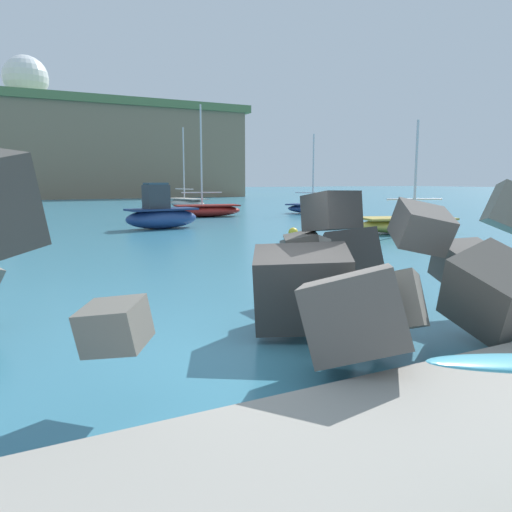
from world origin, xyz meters
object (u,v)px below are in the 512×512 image
Objects in this scene: boat_mid_centre at (317,208)px; mooring_buoy_inner at (293,232)px; boat_mid_right at (187,202)px; boat_far_left at (407,224)px; boat_near_left at (207,210)px; radar_dome at (26,81)px; boat_near_centre at (161,214)px.

mooring_buoy_inner is at bearing -128.05° from boat_mid_centre.
boat_far_left is at bearing -86.33° from boat_mid_right.
boat_mid_right is 26.65m from mooring_buoy_inner.
radar_dome reaches higher than boat_near_left.
boat_mid_right is at bearing 93.67° from boat_far_left.
radar_dome is (-1.80, 75.19, 19.51)m from boat_near_centre.
boat_mid_right reaches higher than boat_far_left.
radar_dome reaches higher than boat_near_centre.
boat_near_left is 9.39m from boat_near_centre.
boat_near_centre is at bearing 121.94° from mooring_buoy_inner.
boat_mid_right reaches higher than boat_near_centre.
boat_mid_centre is 14.83m from boat_far_left.
boat_near_centre is 21.28m from boat_mid_right.
boat_far_left is at bearing -10.25° from mooring_buoy_inner.
boat_mid_centre is at bearing 23.68° from boat_near_centre.
boat_mid_centre reaches higher than mooring_buoy_inner.
boat_near_left is 15.97m from boat_far_left.
boat_mid_centre is (8.82, -1.14, -0.06)m from boat_near_left.
boat_mid_right reaches higher than boat_mid_centre.
boat_near_centre is 0.55× the size of boat_mid_right.
boat_mid_centre is at bearing 73.01° from boat_far_left.
boat_near_left is 8.89m from boat_mid_centre.
boat_far_left is (1.76, -27.39, -0.08)m from boat_mid_right.
boat_near_centre is 12.82m from boat_far_left.
boat_near_left reaches higher than boat_mid_centre.
radar_dome is (-10.19, 55.63, 19.77)m from boat_mid_right.
boat_mid_right reaches higher than mooring_buoy_inner.
boat_mid_centre is 73.47m from radar_dome.
boat_near_left is at bearing -102.73° from boat_mid_right.
boat_near_left is 1.28× the size of boat_mid_centre.
boat_mid_right is at bearing 77.27° from boat_near_left.
boat_mid_centre is 14.55m from boat_mid_right.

